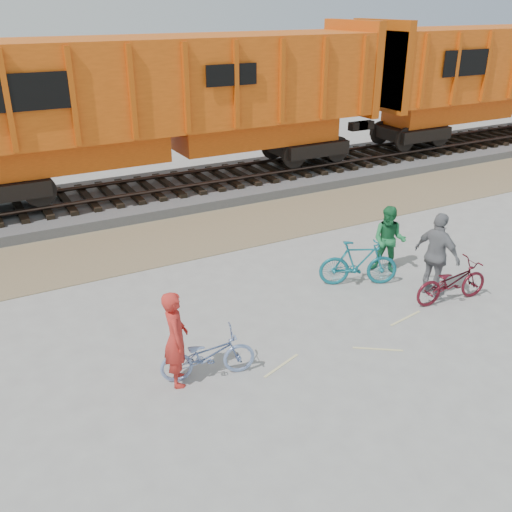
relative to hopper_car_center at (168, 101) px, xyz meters
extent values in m
plane|color=#9E9E99|center=(-0.78, -9.00, -3.01)|extent=(120.00, 120.00, 0.00)
cube|color=#8F7559|center=(-0.78, -3.50, -3.00)|extent=(120.00, 3.00, 0.02)
cube|color=slate|center=(-0.78, 0.00, -2.86)|extent=(120.00, 4.00, 0.30)
cube|color=black|center=(-0.78, 0.00, -2.65)|extent=(0.22, 2.60, 0.12)
cube|color=black|center=(5.72, 0.00, -2.65)|extent=(0.22, 2.60, 0.12)
cylinder|color=#382821|center=(-0.78, -0.72, -2.53)|extent=(120.00, 0.12, 0.12)
cylinder|color=#382821|center=(-0.78, 0.72, -2.53)|extent=(120.00, 0.12, 0.12)
cube|color=black|center=(0.00, 0.00, -2.07)|extent=(11.20, 2.20, 0.80)
cube|color=#DE590F|center=(0.00, 0.00, -1.22)|extent=(11.76, 1.65, 0.90)
cube|color=#DE590F|center=(0.00, 0.00, 0.53)|extent=(14.00, 3.00, 2.60)
cube|color=#B7470B|center=(6.85, 0.00, 0.63)|extent=(0.30, 3.06, 3.10)
cube|color=black|center=(-4.20, -1.58, 0.73)|extent=(2.20, 0.04, 0.90)
cube|color=black|center=(15.00, 0.00, -2.07)|extent=(11.20, 2.20, 0.80)
cube|color=#DE590F|center=(15.00, 0.00, -1.22)|extent=(11.76, 1.65, 0.90)
cube|color=#DE590F|center=(15.00, 0.00, 0.53)|extent=(14.00, 3.00, 2.60)
cube|color=#B7470B|center=(8.15, 0.00, 0.63)|extent=(0.30, 3.06, 3.10)
cube|color=black|center=(10.80, -1.58, 0.73)|extent=(2.20, 0.04, 0.90)
imported|color=#7890C3|center=(-3.01, -9.46, -2.59)|extent=(1.68, 0.91, 0.84)
imported|color=#136575|center=(1.29, -7.93, -2.49)|extent=(1.77, 1.20, 1.04)
imported|color=#51101B|center=(2.52, -9.48, -2.56)|extent=(1.77, 0.80, 0.90)
imported|color=red|center=(-3.51, -9.36, -2.17)|extent=(0.54, 0.69, 1.67)
imported|color=#1F723D|center=(2.29, -7.73, -2.21)|extent=(0.96, 0.98, 1.59)
imported|color=slate|center=(2.42, -9.08, -2.09)|extent=(0.62, 1.14, 1.84)
camera|label=1|loc=(-6.10, -16.81, 2.77)|focal=40.00mm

